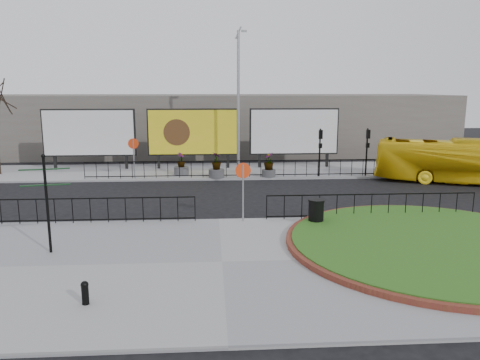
{
  "coord_description": "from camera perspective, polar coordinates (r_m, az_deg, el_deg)",
  "views": [
    {
      "loc": [
        -0.34,
        -19.22,
        5.61
      ],
      "look_at": [
        0.95,
        0.73,
        1.65
      ],
      "focal_mm": 35.0,
      "sensor_mm": 36.0,
      "label": 1
    }
  ],
  "objects": [
    {
      "name": "bollard",
      "position": [
        12.97,
        -18.37,
        -12.78
      ],
      "size": [
        0.2,
        0.2,
        0.63
      ],
      "color": "black",
      "rests_on": "pavement_near"
    },
    {
      "name": "signal_pole_b",
      "position": [
        30.41,
        15.26,
        4.17
      ],
      "size": [
        0.22,
        0.26,
        3.0
      ],
      "color": "black",
      "rests_on": "pavement_far"
    },
    {
      "name": "pavement_far",
      "position": [
        31.72,
        -3.01,
        1.1
      ],
      "size": [
        44.0,
        6.0,
        0.12
      ],
      "primitive_type": "cube",
      "color": "gray",
      "rests_on": "ground"
    },
    {
      "name": "lamp_post",
      "position": [
        30.29,
        -0.19,
        9.71
      ],
      "size": [
        0.74,
        0.18,
        9.23
      ],
      "color": "gray",
      "rests_on": "pavement_far"
    },
    {
      "name": "planter_b",
      "position": [
        29.04,
        -2.89,
        1.51
      ],
      "size": [
        0.98,
        0.98,
        1.59
      ],
      "color": "#4C4C4F",
      "rests_on": "pavement_far"
    },
    {
      "name": "railing_near_right",
      "position": [
        20.72,
        15.73,
        -3.03
      ],
      "size": [
        9.0,
        0.1,
        1.1
      ],
      "primitive_type": null,
      "color": "black",
      "rests_on": "pavement_near"
    },
    {
      "name": "building_backdrop",
      "position": [
        41.34,
        -3.22,
        6.86
      ],
      "size": [
        40.0,
        10.0,
        5.0
      ],
      "primitive_type": "cube",
      "color": "#645E57",
      "rests_on": "ground"
    },
    {
      "name": "railing_near_left",
      "position": [
        20.36,
        -19.74,
        -3.52
      ],
      "size": [
        10.0,
        0.1,
        1.1
      ],
      "primitive_type": null,
      "color": "black",
      "rests_on": "pavement_near"
    },
    {
      "name": "litter_bin",
      "position": [
        19.11,
        9.25,
        -3.93
      ],
      "size": [
        0.66,
        0.66,
        1.09
      ],
      "color": "black",
      "rests_on": "pavement_near"
    },
    {
      "name": "billboard_right",
      "position": [
        32.86,
        6.6,
        5.86
      ],
      "size": [
        6.2,
        0.31,
        4.1
      ],
      "color": "black",
      "rests_on": "pavement_far"
    },
    {
      "name": "fingerpost_sign",
      "position": [
        16.76,
        -22.54,
        -1.57
      ],
      "size": [
        1.58,
        0.52,
        3.37
      ],
      "rotation": [
        0.0,
        0.0,
        0.12
      ],
      "color": "black",
      "rests_on": "pavement_near"
    },
    {
      "name": "signal_pole_a",
      "position": [
        29.58,
        9.74,
        4.22
      ],
      "size": [
        0.22,
        0.26,
        3.0
      ],
      "color": "black",
      "rests_on": "pavement_far"
    },
    {
      "name": "billboard_mid",
      "position": [
        32.36,
        -5.75,
        5.8
      ],
      "size": [
        6.2,
        0.31,
        4.1
      ],
      "color": "black",
      "rests_on": "pavement_far"
    },
    {
      "name": "grass_lawn",
      "position": [
        17.95,
        22.6,
        -7.13
      ],
      "size": [
        10.0,
        10.0,
        0.22
      ],
      "primitive_type": "cylinder",
      "color": "#204813",
      "rests_on": "pavement_near"
    },
    {
      "name": "speed_sign_near",
      "position": [
        19.23,
        0.38,
        0.12
      ],
      "size": [
        0.64,
        0.07,
        2.47
      ],
      "color": "gray",
      "rests_on": "pavement_near"
    },
    {
      "name": "ground",
      "position": [
        20.03,
        -2.58,
        -5.08
      ],
      "size": [
        90.0,
        90.0,
        0.0
      ],
      "primitive_type": "plane",
      "color": "black",
      "rests_on": "ground"
    },
    {
      "name": "bus",
      "position": [
        30.67,
        25.03,
        2.09
      ],
      "size": [
        9.62,
        5.46,
        2.64
      ],
      "primitive_type": "imported",
      "rotation": [
        0.0,
        0.0,
        1.2
      ],
      "color": "yellow",
      "rests_on": "ground"
    },
    {
      "name": "billboard_left",
      "position": [
        33.35,
        -17.91,
        5.47
      ],
      "size": [
        6.2,
        0.31,
        4.1
      ],
      "color": "black",
      "rests_on": "pavement_far"
    },
    {
      "name": "pavement_near",
      "position": [
        15.27,
        -2.19,
        -10.12
      ],
      "size": [
        30.0,
        10.0,
        0.12
      ],
      "primitive_type": "cube",
      "color": "gray",
      "rests_on": "ground"
    },
    {
      "name": "brick_edge",
      "position": [
        17.95,
        22.6,
        -7.2
      ],
      "size": [
        10.4,
        10.4,
        0.18
      ],
      "primitive_type": "cylinder",
      "color": "maroon",
      "rests_on": "pavement_near"
    },
    {
      "name": "railing_far",
      "position": [
        28.98,
        -0.98,
        1.38
      ],
      "size": [
        18.0,
        0.1,
        1.1
      ],
      "primitive_type": null,
      "color": "black",
      "rests_on": "pavement_far"
    },
    {
      "name": "speed_sign_far",
      "position": [
        29.24,
        -12.85,
        3.66
      ],
      "size": [
        0.64,
        0.07,
        2.47
      ],
      "color": "gray",
      "rests_on": "pavement_far"
    },
    {
      "name": "planter_c",
      "position": [
        29.26,
        3.52,
        1.63
      ],
      "size": [
        0.86,
        0.86,
        1.53
      ],
      "color": "#4C4C4F",
      "rests_on": "pavement_far"
    },
    {
      "name": "planter_a",
      "position": [
        30.23,
        -7.17,
        1.59
      ],
      "size": [
        0.95,
        0.95,
        1.41
      ],
      "color": "#4C4C4F",
      "rests_on": "pavement_far"
    }
  ]
}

